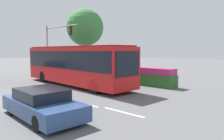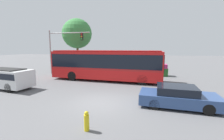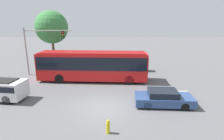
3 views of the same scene
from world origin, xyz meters
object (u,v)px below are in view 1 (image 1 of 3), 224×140
sedan_foreground (42,104)px  traffic_light_pole (54,41)px  city_bus (75,63)px  street_tree_left (85,28)px

sedan_foreground → traffic_light_pole: size_ratio=0.79×
city_bus → sedan_foreground: 8.94m
street_tree_left → traffic_light_pole: bearing=-96.2°
city_bus → sedan_foreground: size_ratio=2.64×
sedan_foreground → street_tree_left: (-12.43, 12.72, 5.08)m
city_bus → traffic_light_pole: traffic_light_pole is taller
sedan_foreground → street_tree_left: street_tree_left is taller
sedan_foreground → traffic_light_pole: (-12.87, 8.65, 3.28)m
traffic_light_pole → street_tree_left: 4.47m
city_bus → traffic_light_pole: 7.39m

